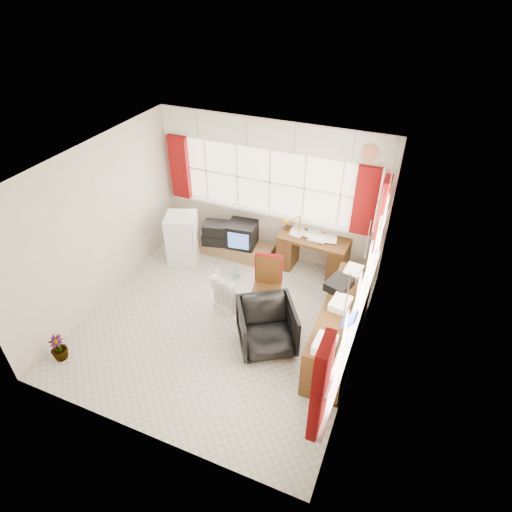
{
  "coord_description": "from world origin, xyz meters",
  "views": [
    {
      "loc": [
        2.29,
        -4.12,
        4.61
      ],
      "look_at": [
        0.34,
        0.55,
        0.97
      ],
      "focal_mm": 30.0,
      "sensor_mm": 36.0,
      "label": 1
    }
  ],
  "objects_px": {
    "desk": "(313,252)",
    "office_chair": "(267,327)",
    "credenza": "(339,327)",
    "radiator": "(225,298)",
    "mini_fridge": "(182,238)",
    "tv_bench": "(236,248)",
    "crt_tv": "(242,234)",
    "task_chair": "(267,284)",
    "desk_lamp": "(300,221)"
  },
  "relations": [
    {
      "from": "task_chair",
      "to": "credenza",
      "type": "distance_m",
      "value": 1.23
    },
    {
      "from": "desk",
      "to": "mini_fridge",
      "type": "height_order",
      "value": "mini_fridge"
    },
    {
      "from": "credenza",
      "to": "desk_lamp",
      "type": "bearing_deg",
      "value": 125.26
    },
    {
      "from": "task_chair",
      "to": "radiator",
      "type": "bearing_deg",
      "value": -160.8
    },
    {
      "from": "tv_bench",
      "to": "task_chair",
      "type": "bearing_deg",
      "value": -47.98
    },
    {
      "from": "desk",
      "to": "task_chair",
      "type": "distance_m",
      "value": 1.35
    },
    {
      "from": "tv_bench",
      "to": "crt_tv",
      "type": "distance_m",
      "value": 0.38
    },
    {
      "from": "task_chair",
      "to": "desk_lamp",
      "type": "bearing_deg",
      "value": 86.48
    },
    {
      "from": "mini_fridge",
      "to": "task_chair",
      "type": "bearing_deg",
      "value": -21.02
    },
    {
      "from": "desk",
      "to": "office_chair",
      "type": "xyz_separation_m",
      "value": [
        -0.09,
        -1.96,
        -0.02
      ]
    },
    {
      "from": "tv_bench",
      "to": "crt_tv",
      "type": "bearing_deg",
      "value": -7.93
    },
    {
      "from": "task_chair",
      "to": "mini_fridge",
      "type": "height_order",
      "value": "task_chair"
    },
    {
      "from": "radiator",
      "to": "credenza",
      "type": "distance_m",
      "value": 1.81
    },
    {
      "from": "office_chair",
      "to": "mini_fridge",
      "type": "relative_size",
      "value": 0.89
    },
    {
      "from": "desk_lamp",
      "to": "crt_tv",
      "type": "xyz_separation_m",
      "value": [
        -1.04,
        -0.06,
        -0.49
      ]
    },
    {
      "from": "desk_lamp",
      "to": "office_chair",
      "type": "xyz_separation_m",
      "value": [
        0.18,
        -1.92,
        -0.61
      ]
    },
    {
      "from": "crt_tv",
      "to": "mini_fridge",
      "type": "distance_m",
      "value": 1.06
    },
    {
      "from": "office_chair",
      "to": "desk_lamp",
      "type": "bearing_deg",
      "value": 62.71
    },
    {
      "from": "credenza",
      "to": "tv_bench",
      "type": "distance_m",
      "value": 2.75
    },
    {
      "from": "mini_fridge",
      "to": "tv_bench",
      "type": "bearing_deg",
      "value": 30.6
    },
    {
      "from": "tv_bench",
      "to": "crt_tv",
      "type": "xyz_separation_m",
      "value": [
        0.14,
        -0.02,
        0.35
      ]
    },
    {
      "from": "radiator",
      "to": "mini_fridge",
      "type": "height_order",
      "value": "mini_fridge"
    },
    {
      "from": "radiator",
      "to": "mini_fridge",
      "type": "xyz_separation_m",
      "value": [
        -1.29,
        0.95,
        0.21
      ]
    },
    {
      "from": "desk_lamp",
      "to": "task_chair",
      "type": "relative_size",
      "value": 0.4
    },
    {
      "from": "credenza",
      "to": "mini_fridge",
      "type": "height_order",
      "value": "mini_fridge"
    },
    {
      "from": "radiator",
      "to": "crt_tv",
      "type": "distance_m",
      "value": 1.47
    },
    {
      "from": "task_chair",
      "to": "radiator",
      "type": "relative_size",
      "value": 1.79
    },
    {
      "from": "credenza",
      "to": "radiator",
      "type": "bearing_deg",
      "value": 177.25
    },
    {
      "from": "radiator",
      "to": "mini_fridge",
      "type": "bearing_deg",
      "value": 143.65
    },
    {
      "from": "tv_bench",
      "to": "credenza",
      "type": "bearing_deg",
      "value": -33.7
    },
    {
      "from": "task_chair",
      "to": "credenza",
      "type": "xyz_separation_m",
      "value": [
        1.18,
        -0.3,
        -0.15
      ]
    },
    {
      "from": "task_chair",
      "to": "office_chair",
      "type": "distance_m",
      "value": 0.73
    },
    {
      "from": "task_chair",
      "to": "radiator",
      "type": "distance_m",
      "value": 0.73
    },
    {
      "from": "desk_lamp",
      "to": "task_chair",
      "type": "xyz_separation_m",
      "value": [
        -0.08,
        -1.26,
        -0.42
      ]
    },
    {
      "from": "desk_lamp",
      "to": "credenza",
      "type": "relative_size",
      "value": 0.2
    },
    {
      "from": "desk_lamp",
      "to": "mini_fridge",
      "type": "bearing_deg",
      "value": -165.22
    },
    {
      "from": "desk",
      "to": "tv_bench",
      "type": "relative_size",
      "value": 0.86
    },
    {
      "from": "desk_lamp",
      "to": "tv_bench",
      "type": "height_order",
      "value": "desk_lamp"
    },
    {
      "from": "tv_bench",
      "to": "mini_fridge",
      "type": "relative_size",
      "value": 1.58
    },
    {
      "from": "desk_lamp",
      "to": "tv_bench",
      "type": "distance_m",
      "value": 1.44
    },
    {
      "from": "task_chair",
      "to": "crt_tv",
      "type": "relative_size",
      "value": 1.88
    },
    {
      "from": "desk_lamp",
      "to": "mini_fridge",
      "type": "relative_size",
      "value": 0.46
    },
    {
      "from": "office_chair",
      "to": "crt_tv",
      "type": "distance_m",
      "value": 2.22
    },
    {
      "from": "desk_lamp",
      "to": "crt_tv",
      "type": "distance_m",
      "value": 1.15
    },
    {
      "from": "desk_lamp",
      "to": "task_chair",
      "type": "distance_m",
      "value": 1.33
    },
    {
      "from": "desk",
      "to": "desk_lamp",
      "type": "height_order",
      "value": "desk_lamp"
    },
    {
      "from": "desk",
      "to": "radiator",
      "type": "xyz_separation_m",
      "value": [
        -0.96,
        -1.51,
        -0.15
      ]
    },
    {
      "from": "crt_tv",
      "to": "mini_fridge",
      "type": "bearing_deg",
      "value": -154.13
    },
    {
      "from": "desk",
      "to": "office_chair",
      "type": "distance_m",
      "value": 1.96
    },
    {
      "from": "office_chair",
      "to": "crt_tv",
      "type": "bearing_deg",
      "value": 90.52
    }
  ]
}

